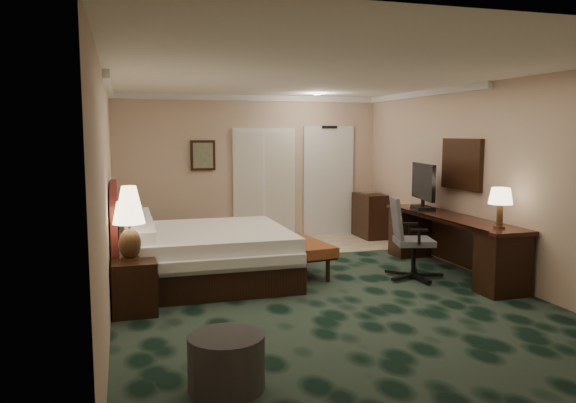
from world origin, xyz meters
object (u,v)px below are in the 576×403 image
object	(u,v)px
nightstand_far	(131,243)
minibar	(370,216)
bed	(205,255)
desk	(450,244)
ottoman	(226,362)
desk_chair	(414,238)
lamp_near	(129,231)
tv	(423,187)
nightstand_near	(134,286)
bed_bench	(301,256)
lamp_far	(129,205)

from	to	relation	value
nightstand_far	minibar	xyz separation A→B (m)	(4.46, 0.87, 0.12)
bed	desk	size ratio (longest dim) A/B	0.78
nightstand_far	ottoman	distance (m)	4.76
desk_chair	nightstand_far	bearing A→B (deg)	165.91
lamp_near	tv	size ratio (longest dim) A/B	0.72
bed	desk_chair	world-z (taller)	desk_chair
lamp_near	desk	bearing A→B (deg)	7.70
nightstand_far	minibar	size ratio (longest dim) A/B	0.72
desk	desk_chair	xyz separation A→B (m)	(-0.67, -0.16, 0.16)
nightstand_near	desk	world-z (taller)	desk
nightstand_far	bed_bench	distance (m)	2.70
nightstand_far	desk_chair	bearing A→B (deg)	-29.34
lamp_near	desk	xyz separation A→B (m)	(4.45, 0.60, -0.52)
nightstand_near	lamp_far	distance (m)	2.61
nightstand_near	lamp_near	bearing A→B (deg)	167.61
nightstand_far	desk_chair	distance (m)	4.29
nightstand_near	bed_bench	xyz separation A→B (m)	(2.35, 1.21, -0.06)
desk_chair	ottoman	bearing A→B (deg)	-124.61
desk	nightstand_far	bearing A→B (deg)	156.24
nightstand_near	minibar	distance (m)	5.63
nightstand_far	bed	bearing A→B (deg)	-56.22
lamp_near	bed_bench	bearing A→B (deg)	26.85
bed_bench	tv	size ratio (longest dim) A/B	1.51
bed_bench	desk	xyz separation A→B (m)	(2.06, -0.61, 0.17)
ottoman	tv	distance (m)	5.21
ottoman	minibar	size ratio (longest dim) A/B	0.71
nightstand_far	tv	size ratio (longest dim) A/B	0.67
lamp_far	ottoman	bearing A→B (deg)	-82.21
nightstand_near	minibar	size ratio (longest dim) A/B	0.71
lamp_far	tv	bearing A→B (deg)	-15.24
lamp_far	bed	bearing A→B (deg)	-55.89
nightstand_near	ottoman	world-z (taller)	nightstand_near
nightstand_far	lamp_far	xyz separation A→B (m)	(-0.00, -0.01, 0.60)
nightstand_near	lamp_near	world-z (taller)	lamp_near
desk	desk_chair	size ratio (longest dim) A/B	2.50
lamp_far	desk_chair	bearing A→B (deg)	-29.18
lamp_far	desk_chair	xyz separation A→B (m)	(3.74, -2.09, -0.34)
ottoman	tv	size ratio (longest dim) A/B	0.66
bed_bench	nightstand_near	bearing A→B (deg)	-160.49
lamp_far	bed_bench	world-z (taller)	lamp_far
bed	desk_chair	bearing A→B (deg)	-13.77
nightstand_near	desk_chair	bearing A→B (deg)	6.85
nightstand_near	ottoman	bearing A→B (deg)	-73.41
ottoman	desk	world-z (taller)	desk
nightstand_far	ottoman	world-z (taller)	nightstand_far
desk_chair	nightstand_near	bearing A→B (deg)	-157.90
bed	minibar	size ratio (longest dim) A/B	2.62
desk_chair	lamp_near	bearing A→B (deg)	-158.08
bed	ottoman	xyz separation A→B (m)	(-0.31, -3.29, -0.14)
tv	minibar	bearing A→B (deg)	98.57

